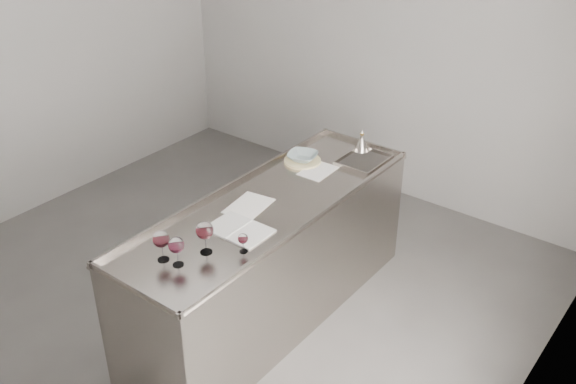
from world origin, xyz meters
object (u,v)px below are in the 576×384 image
Objects in this scene: wine_glass_right at (205,231)px; wine_funnel at (361,144)px; wine_glass_middle at (176,246)px; ceramic_bowl at (303,156)px; wine_glass_left at (161,240)px; counter at (271,260)px; wine_glass_small at (243,239)px; notebook at (239,230)px.

wine_glass_right reaches higher than wine_funnel.
wine_glass_middle is 1.52m from ceramic_bowl.
wine_glass_left is 0.11m from wine_glass_middle.
wine_glass_left is 1.06× the size of wine_glass_middle.
wine_glass_middle is 0.84× the size of ceramic_bowl.
wine_glass_left is at bearing -93.83° from wine_funnel.
counter is at bearing -73.18° from ceramic_bowl.
wine_funnel reaches higher than wine_glass_small.
wine_glass_middle reaches higher than counter.
wine_glass_middle is 0.48× the size of notebook.
wine_glass_middle is 1.96m from wine_funnel.
ceramic_bowl is at bearing 106.82° from counter.
wine_glass_middle is 0.90× the size of wine_glass_right.
wine_glass_right is 0.53× the size of notebook.
wine_funnel is at bearing 89.23° from wine_glass_middle.
notebook is at bearing -89.62° from wine_funnel.
wine_glass_left is 0.51× the size of notebook.
wine_glass_middle is at bearing -90.77° from wine_funnel.
notebook is (0.04, 0.49, -0.13)m from wine_glass_middle.
ceramic_bowl is (-0.11, 1.52, -0.09)m from wine_glass_left.
wine_glass_right is at bearing -89.58° from wine_funnel.
wine_glass_left is at bearing -132.22° from wine_glass_small.
counter is at bearing 91.70° from wine_glass_middle.
wine_glass_left is 1.58× the size of wine_glass_small.
counter is 12.27× the size of wine_glass_left.
notebook is (0.14, 0.51, -0.13)m from wine_glass_left.
ceramic_bowl is at bearing 94.16° from wine_glass_left.
wine_glass_left is (-0.08, -0.89, 0.61)m from counter.
wine_glass_middle is 1.03× the size of wine_funnel.
wine_glass_left is 0.55m from notebook.
ceramic_bowl is (-0.43, 1.17, -0.04)m from wine_glass_small.
wine_glass_small is at bearing -42.99° from notebook.
wine_glass_right reaches higher than notebook.
wine_glass_left reaches higher than wine_funnel.
ceramic_bowl is 1.22× the size of wine_funnel.
counter is 1.08m from wine_glass_left.
wine_glass_small is 1.25m from ceramic_bowl.
wine_glass_small is 1.63m from wine_funnel.
wine_glass_right reaches higher than counter.
ceramic_bowl is (-0.22, 1.51, -0.09)m from wine_glass_middle.
ceramic_bowl reaches higher than counter.
wine_glass_small is at bearing 47.78° from wine_glass_left.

